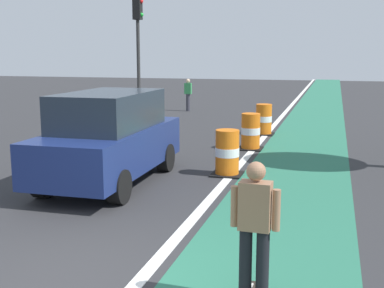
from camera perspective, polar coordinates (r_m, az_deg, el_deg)
name	(u,v)px	position (r m, az deg, el deg)	size (l,w,h in m)	color
ground_plane	(69,279)	(6.94, -13.72, -14.58)	(100.00, 100.00, 0.00)	#2D2D30
bike_lane_strip	(308,138)	(17.70, 13.01, 0.64)	(2.50, 80.00, 0.01)	#286B51
lane_divider_stripe	(265,136)	(17.83, 8.20, 0.87)	(0.20, 80.00, 0.01)	silver
skateboarder_on_lane	(255,228)	(5.87, 7.11, -9.44)	(0.57, 0.81, 1.69)	black
parked_suv_nearest	(110,137)	(11.31, -9.29, 0.73)	(1.95, 4.61, 2.04)	navy
traffic_barrel_front	(227,153)	(12.01, 4.00, -1.04)	(0.73, 0.73, 1.09)	orange
traffic_barrel_mid	(251,132)	(15.33, 6.64, 1.37)	(0.73, 0.73, 1.09)	orange
traffic_barrel_back	(264,120)	(18.18, 8.11, 2.73)	(0.73, 0.73, 1.09)	orange
traffic_light_corner	(138,37)	(21.00, -6.10, 11.89)	(0.41, 0.32, 5.10)	#2D2D2D
pedestrian_crossing	(188,94)	(25.32, -0.45, 5.69)	(0.34, 0.20, 1.61)	#33333D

